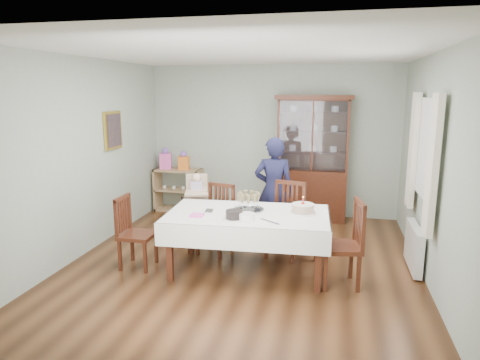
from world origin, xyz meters
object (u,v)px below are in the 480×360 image
(chair_far_right, at_px, (285,235))
(gift_bag_pink, at_px, (165,160))
(champagne_tray, at_px, (249,205))
(china_cabinet, at_px, (312,157))
(chair_end_left, at_px, (137,246))
(gift_bag_orange, at_px, (184,161))
(chair_far_left, at_px, (216,233))
(chair_end_right, at_px, (341,260))
(woman, at_px, (274,191))
(birthday_cake, at_px, (303,209))
(dining_table, at_px, (248,242))
(sideboard, at_px, (178,190))
(high_chair, at_px, (197,212))

(chair_far_right, height_order, gift_bag_pink, gift_bag_pink)
(chair_far_right, relative_size, champagne_tray, 2.61)
(china_cabinet, relative_size, gift_bag_pink, 5.46)
(chair_end_left, bearing_deg, champagne_tray, -78.22)
(champagne_tray, bearing_deg, gift_bag_orange, 126.05)
(chair_far_left, bearing_deg, chair_end_right, -6.71)
(woman, height_order, champagne_tray, woman)
(woman, xyz_separation_m, birthday_cake, (0.50, -0.98, 0.02))
(dining_table, relative_size, chair_end_left, 2.21)
(china_cabinet, relative_size, sideboard, 2.42)
(woman, distance_m, high_chair, 1.26)
(woman, relative_size, champagne_tray, 4.08)
(chair_far_left, bearing_deg, champagne_tray, -21.22)
(sideboard, height_order, chair_end_right, chair_end_right)
(chair_far_right, relative_size, gift_bag_orange, 2.93)
(sideboard, bearing_deg, woman, -34.04)
(birthday_cake, bearing_deg, gift_bag_pink, 139.74)
(china_cabinet, relative_size, chair_end_right, 2.13)
(chair_end_left, xyz_separation_m, gift_bag_orange, (-0.30, 2.64, 0.68))
(gift_bag_pink, bearing_deg, chair_end_left, -76.03)
(china_cabinet, height_order, woman, china_cabinet)
(sideboard, bearing_deg, chair_end_right, -41.40)
(chair_far_right, bearing_deg, chair_far_left, -162.21)
(gift_bag_pink, bearing_deg, china_cabinet, -0.03)
(dining_table, distance_m, champagne_tray, 0.47)
(chair_end_left, distance_m, champagne_tray, 1.55)
(sideboard, relative_size, gift_bag_pink, 2.26)
(chair_far_left, relative_size, chair_far_right, 0.94)
(dining_table, xyz_separation_m, champagne_tray, (-0.01, 0.12, 0.45))
(china_cabinet, distance_m, chair_far_left, 2.44)
(sideboard, height_order, chair_end_left, chair_end_left)
(woman, bearing_deg, chair_end_right, 122.89)
(dining_table, distance_m, sideboard, 3.10)
(chair_end_right, relative_size, high_chair, 1.01)
(chair_far_right, relative_size, high_chair, 1.01)
(dining_table, bearing_deg, birthday_cake, 11.49)
(chair_far_left, distance_m, champagne_tray, 0.88)
(china_cabinet, distance_m, chair_end_right, 2.79)
(birthday_cake, bearing_deg, sideboard, 137.01)
(birthday_cake, bearing_deg, high_chair, 150.02)
(chair_end_left, relative_size, chair_end_right, 0.91)
(china_cabinet, xyz_separation_m, chair_end_left, (-2.07, -2.64, -0.85))
(china_cabinet, relative_size, chair_far_right, 2.13)
(dining_table, height_order, chair_far_right, chair_far_right)
(chair_far_left, relative_size, birthday_cake, 3.02)
(chair_end_right, xyz_separation_m, birthday_cake, (-0.48, 0.29, 0.51))
(dining_table, xyz_separation_m, chair_end_right, (1.14, -0.16, -0.08))
(chair_far_left, bearing_deg, birthday_cake, -2.35)
(chair_far_left, xyz_separation_m, gift_bag_orange, (-1.16, 1.95, 0.67))
(chair_far_left, bearing_deg, chair_end_left, -126.14)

